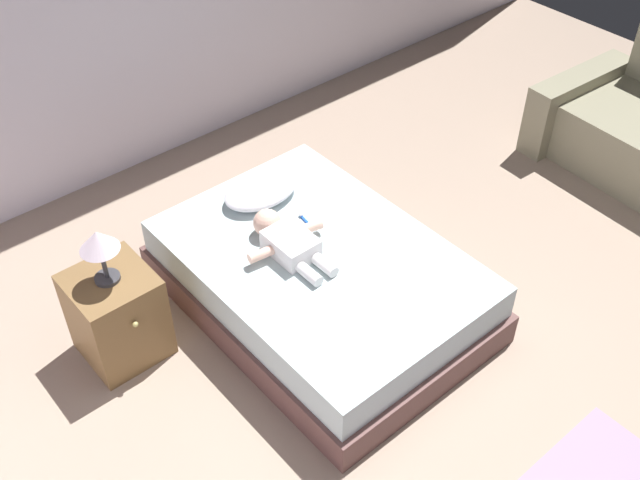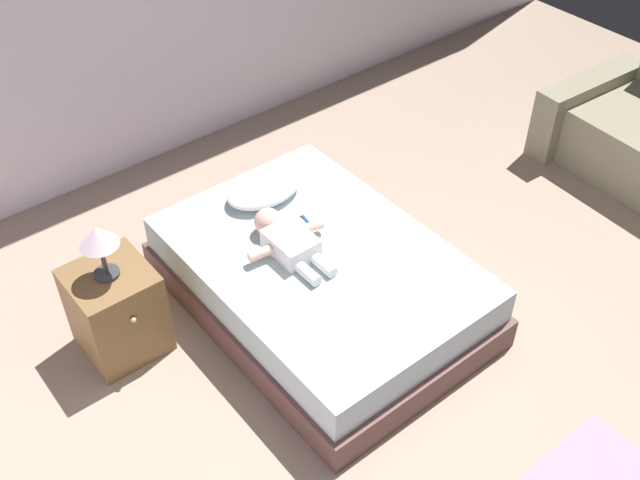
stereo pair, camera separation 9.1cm
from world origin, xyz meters
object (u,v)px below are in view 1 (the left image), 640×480
object	(u,v)px
toothbrush	(306,221)
lamp	(99,244)
baby	(286,240)
pillow	(261,190)
nightstand	(117,315)
bed	(320,280)

from	to	relation	value
toothbrush	lamp	size ratio (longest dim) A/B	0.49
toothbrush	baby	bearing A→B (deg)	-155.66
pillow	nightstand	distance (m)	1.11
bed	nightstand	xyz separation A→B (m)	(-1.02, 0.44, 0.07)
baby	toothbrush	bearing A→B (deg)	24.34
pillow	bed	bearing A→B (deg)	-95.33
bed	toothbrush	size ratio (longest dim) A/B	11.84
toothbrush	nightstand	xyz separation A→B (m)	(-1.13, 0.19, -0.14)
baby	lamp	xyz separation A→B (m)	(-0.91, 0.29, 0.30)
pillow	baby	distance (m)	0.48
baby	toothbrush	size ratio (longest dim) A/B	3.83
nightstand	pillow	bearing A→B (deg)	8.37
pillow	nightstand	world-z (taller)	nightstand
bed	toothbrush	bearing A→B (deg)	66.17
baby	lamp	size ratio (longest dim) A/B	1.86
lamp	baby	bearing A→B (deg)	-17.69
baby	bed	bearing A→B (deg)	-53.05
bed	lamp	bearing A→B (deg)	156.64
baby	nightstand	distance (m)	0.97
bed	baby	xyz separation A→B (m)	(-0.11, 0.15, 0.27)
bed	baby	size ratio (longest dim) A/B	3.09
bed	lamp	world-z (taller)	lamp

